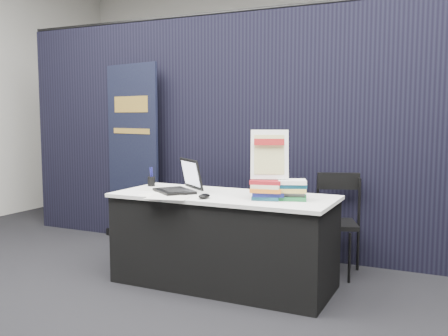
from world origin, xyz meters
TOP-DOWN VIEW (x-y plane):
  - floor at (0.00, 0.00)m, footprint 8.00×8.00m
  - wall_back at (0.00, 4.00)m, footprint 8.00×0.02m
  - drape_partition at (0.00, 1.60)m, footprint 6.00×0.08m
  - display_table at (0.00, 0.55)m, footprint 1.80×0.75m
  - laptop at (-0.42, 0.53)m, footprint 0.45×0.48m
  - mouse at (-0.05, 0.31)m, footprint 0.08×0.13m
  - brochure_left at (-0.67, 0.54)m, footprint 0.27×0.21m
  - brochure_mid at (-0.45, 0.27)m, footprint 0.36×0.32m
  - brochure_right at (-0.32, 0.23)m, footprint 0.36×0.29m
  - pen_cup at (-0.80, 0.71)m, footprint 0.08×0.08m
  - book_stack_tall at (0.41, 0.47)m, footprint 0.26×0.22m
  - book_stack_short at (0.57, 0.55)m, footprint 0.26×0.23m
  - info_sign at (0.41, 0.50)m, footprint 0.31×0.21m
  - pullup_banner at (-1.56, 1.48)m, footprint 0.83×0.28m
  - stacking_chair at (0.74, 1.26)m, footprint 0.51×0.52m

SIDE VIEW (x-z plane):
  - floor at x=0.00m, z-range 0.00..0.00m
  - display_table at x=0.00m, z-range 0.00..0.75m
  - stacking_chair at x=0.74m, z-range 0.05..0.92m
  - brochure_left at x=-0.67m, z-range 0.75..0.75m
  - brochure_mid at x=-0.45m, z-range 0.75..0.75m
  - brochure_right at x=-0.32m, z-range 0.75..0.75m
  - mouse at x=-0.05m, z-range 0.75..0.79m
  - pen_cup at x=-0.80m, z-range 0.75..0.84m
  - laptop at x=-0.42m, z-range 0.68..0.95m
  - book_stack_tall at x=0.41m, z-range 0.75..0.90m
  - book_stack_short at x=0.57m, z-range 0.75..0.90m
  - pullup_banner at x=-1.56m, z-range -0.11..1.84m
  - info_sign at x=0.41m, z-range 0.89..1.28m
  - drape_partition at x=0.00m, z-range 0.00..2.40m
  - wall_back at x=0.00m, z-range 0.00..3.50m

